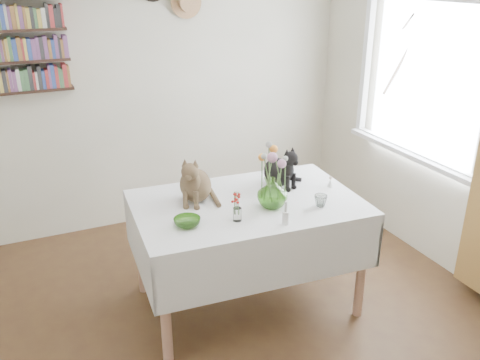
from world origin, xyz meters
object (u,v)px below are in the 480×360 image
flower_vase (272,192)px  tabby_cat (195,177)px  dining_table (247,228)px  black_cat (278,165)px

flower_vase → tabby_cat: bearing=143.7°
tabby_cat → flower_vase: size_ratio=1.63×
dining_table → tabby_cat: size_ratio=4.62×
flower_vase → dining_table: bearing=129.7°
tabby_cat → flower_vase: (0.43, -0.32, -0.07)m
dining_table → black_cat: size_ratio=5.05×
dining_table → black_cat: 0.52m
dining_table → flower_vase: flower_vase is taller
black_cat → flower_vase: (-0.21, -0.32, -0.05)m
dining_table → flower_vase: 0.36m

